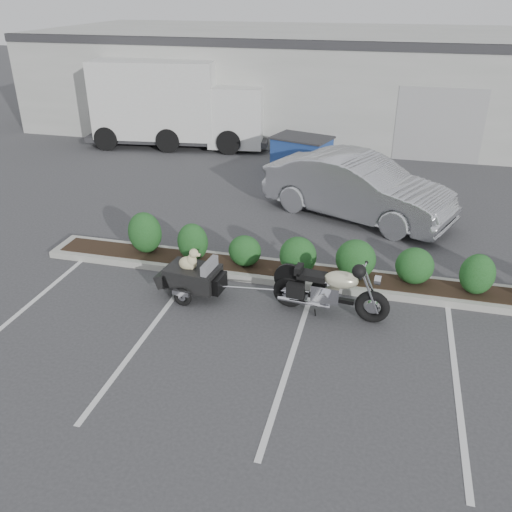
% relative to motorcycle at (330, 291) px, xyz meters
% --- Properties ---
extents(ground, '(90.00, 90.00, 0.00)m').
position_rel_motorcycle_xyz_m(ground, '(-1.63, -0.90, -0.52)').
color(ground, '#38383A').
rests_on(ground, ground).
extents(planter_kerb, '(12.00, 1.00, 0.15)m').
position_rel_motorcycle_xyz_m(planter_kerb, '(-0.63, 1.30, -0.45)').
color(planter_kerb, '#9E9E93').
rests_on(planter_kerb, ground).
extents(building, '(26.00, 10.00, 4.00)m').
position_rel_motorcycle_xyz_m(building, '(-1.63, 16.10, 1.48)').
color(building, '#9EA099').
rests_on(building, ground).
extents(motorcycle, '(2.28, 0.80, 1.31)m').
position_rel_motorcycle_xyz_m(motorcycle, '(0.00, 0.00, 0.00)').
color(motorcycle, black).
rests_on(motorcycle, ground).
extents(pet_trailer, '(1.83, 1.03, 1.09)m').
position_rel_motorcycle_xyz_m(pet_trailer, '(-2.78, 0.02, -0.07)').
color(pet_trailer, black).
rests_on(pet_trailer, ground).
extents(sedan, '(5.42, 3.63, 1.69)m').
position_rel_motorcycle_xyz_m(sedan, '(0.07, 5.13, 0.32)').
color(sedan, '#B9BBC1').
rests_on(sedan, ground).
extents(dumpster, '(2.16, 1.76, 1.23)m').
position_rel_motorcycle_xyz_m(dumpster, '(-2.07, 8.63, 0.10)').
color(dumpster, navy).
rests_on(dumpster, ground).
extents(delivery_truck, '(7.30, 3.23, 3.23)m').
position_rel_motorcycle_xyz_m(delivery_truck, '(-7.38, 11.00, 1.03)').
color(delivery_truck, silver).
rests_on(delivery_truck, ground).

